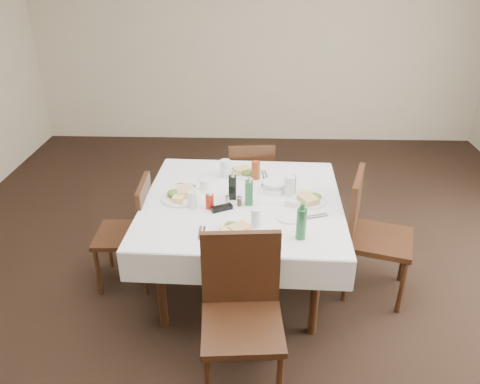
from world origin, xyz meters
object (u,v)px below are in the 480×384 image
(chair_west, at_px, (134,227))
(ketchup_bottle, at_px, (210,200))
(dining_table, at_px, (242,208))
(chair_east, at_px, (368,228))
(oil_cruet_green, at_px, (249,192))
(chair_south, at_px, (242,304))
(green_bottle, at_px, (301,223))
(water_e, at_px, (290,186))
(water_n, at_px, (225,168))
(bread_basket, at_px, (275,186))
(coffee_mug, at_px, (205,185))
(chair_north, at_px, (251,179))
(water_s, at_px, (256,218))
(oil_cruet_dark, at_px, (233,186))
(water_w, at_px, (192,199))

(chair_west, xyz_separation_m, ketchup_bottle, (0.61, -0.15, 0.32))
(dining_table, relative_size, chair_east, 1.54)
(oil_cruet_green, bearing_deg, dining_table, 127.40)
(chair_south, height_order, ketchup_bottle, chair_south)
(green_bottle, bearing_deg, water_e, 93.29)
(green_bottle, bearing_deg, dining_table, 127.31)
(water_n, height_order, green_bottle, green_bottle)
(bread_basket, height_order, coffee_mug, coffee_mug)
(chair_north, relative_size, bread_basket, 4.24)
(water_n, distance_m, coffee_mug, 0.28)
(water_s, height_order, bread_basket, water_s)
(dining_table, relative_size, oil_cruet_dark, 6.52)
(bread_basket, xyz_separation_m, coffee_mug, (-0.53, -0.02, 0.01))
(chair_west, distance_m, water_e, 1.24)
(dining_table, height_order, chair_north, chair_north)
(chair_west, relative_size, oil_cruet_green, 3.79)
(chair_west, distance_m, ketchup_bottle, 0.71)
(bread_basket, relative_size, green_bottle, 0.84)
(oil_cruet_dark, bearing_deg, green_bottle, -48.88)
(water_s, bearing_deg, oil_cruet_dark, 114.27)
(dining_table, distance_m, chair_north, 0.92)
(bread_basket, relative_size, coffee_mug, 1.81)
(water_n, relative_size, water_s, 1.12)
(green_bottle, bearing_deg, chair_west, 156.97)
(chair_north, relative_size, chair_west, 0.99)
(chair_north, height_order, oil_cruet_dark, oil_cruet_dark)
(oil_cruet_dark, xyz_separation_m, oil_cruet_green, (0.12, -0.08, 0.00))
(water_n, height_order, coffee_mug, water_n)
(chair_south, height_order, oil_cruet_dark, oil_cruet_dark)
(chair_east, bearing_deg, coffee_mug, 171.49)
(oil_cruet_green, relative_size, green_bottle, 0.94)
(water_n, xyz_separation_m, oil_cruet_dark, (0.08, -0.38, 0.03))
(chair_west, xyz_separation_m, coffee_mug, (0.55, 0.14, 0.30))
(chair_north, bearing_deg, water_e, -69.54)
(chair_east, xyz_separation_m, water_s, (-0.84, -0.34, 0.27))
(dining_table, relative_size, bread_basket, 7.31)
(ketchup_bottle, bearing_deg, oil_cruet_green, 13.71)
(chair_south, distance_m, oil_cruet_dark, 0.99)
(chair_east, height_order, ketchup_bottle, chair_east)
(water_e, bearing_deg, chair_north, 110.46)
(oil_cruet_green, bearing_deg, chair_north, 89.86)
(dining_table, relative_size, chair_west, 1.71)
(oil_cruet_dark, bearing_deg, coffee_mug, 148.36)
(chair_east, relative_size, coffee_mug, 8.58)
(chair_north, xyz_separation_m, water_w, (-0.41, -1.02, 0.33))
(bread_basket, bearing_deg, water_e, -34.87)
(water_e, bearing_deg, water_w, -162.81)
(water_e, bearing_deg, ketchup_bottle, -158.57)
(water_n, distance_m, water_e, 0.58)
(water_w, relative_size, oil_cruet_green, 0.53)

